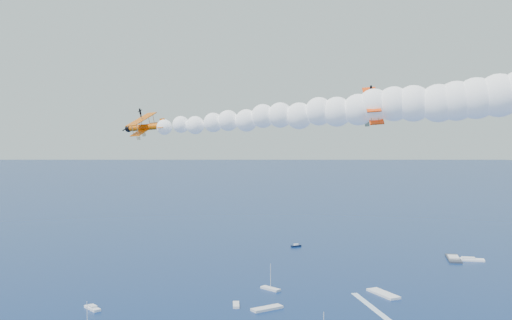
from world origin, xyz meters
The scene contains 4 objects.
biplane_lead centered at (12.24, 24.13, 54.47)m, with size 8.19×9.19×5.53m, color #FF3D05, non-canonical shape.
biplane_trail centered at (-19.43, 11.48, 52.02)m, with size 6.87×7.71×4.64m, color #E15B04, non-canonical shape.
smoke_trail_trail centered at (6.87, 20.19, 54.11)m, with size 52.64×21.27×9.92m, color white, non-canonical shape.
spectator_boats centered at (5.88, 122.69, 0.35)m, with size 199.28×154.15×0.70m.
Camera 1 is at (46.28, -53.32, 51.80)m, focal length 42.10 mm.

